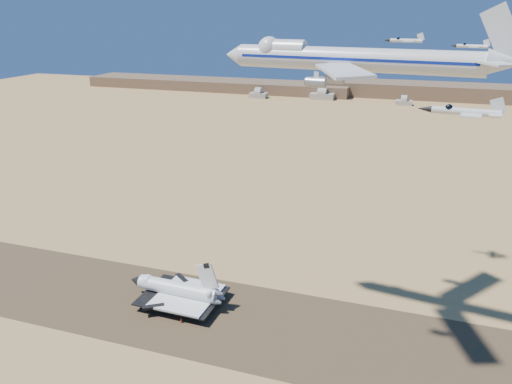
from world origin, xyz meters
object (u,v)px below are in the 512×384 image
(shuttle, at_px, (177,290))
(crew_c, at_px, (188,316))
(crew_a, at_px, (176,315))
(chase_jet_f, at_px, (471,46))
(carrier_747, at_px, (344,59))
(crew_b, at_px, (181,321))
(chase_jet_e, at_px, (405,40))
(chase_jet_a, at_px, (464,111))

(shuttle, bearing_deg, crew_c, -43.55)
(crew_a, relative_size, chase_jet_f, 0.11)
(shuttle, bearing_deg, carrier_747, 6.73)
(crew_a, relative_size, crew_b, 0.89)
(carrier_747, bearing_deg, chase_jet_f, 67.40)
(carrier_747, xyz_separation_m, chase_jet_e, (14.78, 49.34, 3.08))
(crew_b, distance_m, chase_jet_a, 120.43)
(chase_jet_a, bearing_deg, crew_a, 166.76)
(crew_b, relative_size, chase_jet_f, 0.13)
(chase_jet_e, bearing_deg, crew_b, -127.67)
(crew_a, distance_m, crew_c, 4.43)
(carrier_747, xyz_separation_m, crew_b, (-49.88, -16.84, -90.50))
(crew_a, bearing_deg, chase_jet_a, -118.07)
(shuttle, relative_size, chase_jet_f, 2.70)
(carrier_747, bearing_deg, chase_jet_a, -46.70)
(chase_jet_e, bearing_deg, shuttle, -136.29)
(chase_jet_a, distance_m, chase_jet_f, 112.07)
(carrier_747, relative_size, chase_jet_f, 5.99)
(carrier_747, distance_m, crew_b, 104.70)
(carrier_747, bearing_deg, crew_c, -157.35)
(shuttle, height_order, chase_jet_e, chase_jet_e)
(shuttle, xyz_separation_m, crew_a, (3.94, -9.14, -4.31))
(carrier_747, height_order, chase_jet_e, carrier_747)
(chase_jet_a, bearing_deg, chase_jet_f, 91.79)
(chase_jet_f, bearing_deg, crew_b, -122.21)
(carrier_747, relative_size, crew_b, 47.57)
(carrier_747, relative_size, chase_jet_a, 5.22)
(chase_jet_e, bearing_deg, crew_a, -130.33)
(crew_b, distance_m, chase_jet_f, 153.12)
(carrier_747, bearing_deg, crew_a, -157.78)
(crew_a, bearing_deg, shuttle, 14.26)
(shuttle, xyz_separation_m, crew_c, (8.30, -8.37, -4.24))
(crew_a, distance_m, chase_jet_a, 123.47)
(crew_c, bearing_deg, chase_jet_f, -74.35)
(shuttle, distance_m, crew_b, 14.54)
(crew_a, height_order, chase_jet_e, chase_jet_e)
(carrier_747, height_order, chase_jet_a, carrier_747)
(crew_a, xyz_separation_m, chase_jet_f, (92.61, 82.43, 91.00))
(shuttle, relative_size, crew_c, 21.80)
(shuttle, xyz_separation_m, carrier_747, (57.30, 5.07, 86.28))
(chase_jet_e, bearing_deg, carrier_747, -100.01)
(shuttle, height_order, chase_jet_a, chase_jet_a)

